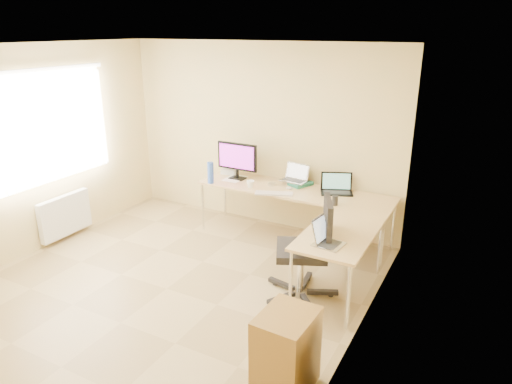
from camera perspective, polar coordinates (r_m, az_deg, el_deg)
The scene contains 25 objects.
floor at distance 5.39m, azimuth -10.95°, elevation -11.62°, with size 4.50×4.50×0.00m, color tan.
ceiling at distance 4.63m, azimuth -13.10°, elevation 17.10°, with size 4.50×4.50×0.00m, color white.
wall_back at distance 6.67m, azimuth 0.49°, elevation 6.93°, with size 4.50×4.50×0.00m, color #E4C37D.
wall_left at distance 6.38m, azimuth -26.69°, elevation 4.23°, with size 4.50×4.50×0.00m, color #E4C37D.
wall_right at distance 3.92m, azimuth 12.53°, elevation -2.86°, with size 4.50×4.50×0.00m, color #E4C37D.
desk_main at distance 6.31m, azimuth 4.62°, elevation -2.81°, with size 2.65×0.70×0.73m, color tan.
desk_return at distance 5.15m, azimuth 10.13°, elevation -8.49°, with size 0.70×1.30×0.73m, color tan.
monitor at distance 6.52m, azimuth -2.33°, elevation 3.85°, with size 0.61×0.20×0.53m, color black.
book_stack at distance 6.34m, azimuth 5.51°, elevation 1.05°, with size 0.22×0.29×0.05m, color #1D5E4A.
laptop_center at distance 6.32m, azimuth 4.74°, elevation 2.33°, with size 0.35×0.27×0.23m, color #A9A9AC.
laptop_black at distance 6.07m, azimuth 9.95°, elevation 1.01°, with size 0.41×0.30×0.26m, color black.
keyboard at distance 5.98m, azimuth 2.22°, elevation -0.18°, with size 0.49×0.14×0.02m, color beige.
mouse at distance 6.17m, azimuth 4.12°, elevation 0.47°, with size 0.09×0.06×0.03m, color beige.
mug at distance 6.22m, azimuth -0.70°, elevation 1.00°, with size 0.10×0.10×0.10m, color white.
cd_stack at distance 6.32m, azimuth 1.94°, elevation 0.97°, with size 0.11×0.11×0.03m, color silver.
water_bottle at distance 6.39m, azimuth -5.62°, elevation 2.38°, with size 0.09×0.09×0.30m, color blue.
papers at distance 6.60m, azimuth -2.63°, elevation 1.68°, with size 0.24×0.34×0.01m, color white.
white_box at distance 6.83m, azimuth -3.29°, elevation 2.60°, with size 0.22×0.16×0.08m, color silver.
desk_fan at distance 6.79m, azimuth -3.16°, elevation 3.43°, with size 0.23×0.23×0.29m, color white.
black_cup at distance 5.67m, azimuth 9.70°, elevation -1.02°, with size 0.07×0.07×0.12m, color black.
laptop_return at distance 4.63m, azimuth 9.02°, elevation -5.24°, with size 0.26×0.33×0.22m, color #A8A7AB.
office_chair at distance 4.97m, azimuth 5.58°, elevation -7.61°, with size 0.68×0.68×1.13m, color black.
cabinet at distance 3.85m, azimuth 3.72°, elevation -19.06°, with size 0.40×0.49×0.68m, color #AA6440.
radiator at distance 6.83m, azimuth -22.46°, elevation -2.66°, with size 0.09×0.80×0.55m, color white.
window at distance 6.52m, azimuth -23.94°, elevation 7.20°, with size 0.10×1.80×1.40m, color white.
Camera 1 is at (3.01, -3.51, 2.77)m, focal length 32.48 mm.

